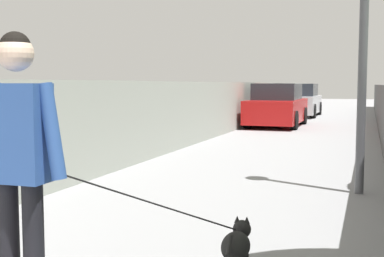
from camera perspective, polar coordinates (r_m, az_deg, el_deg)
ground_plane at (r=14.02m, az=11.41°, el=-1.28°), size 80.00×80.00×0.00m
wall_left at (r=12.58m, az=-0.56°, el=1.72°), size 48.00×0.30×1.58m
person_skateboarder at (r=3.27m, az=-19.02°, el=-2.38°), size 0.23×0.71×1.75m
dog at (r=4.04m, az=4.97°, el=-12.90°), size 1.47×1.20×1.06m
car_near at (r=18.45m, az=9.59°, el=2.47°), size 4.05×1.80×1.54m
car_far at (r=24.48m, az=12.04°, el=3.05°), size 4.35×1.80×1.54m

